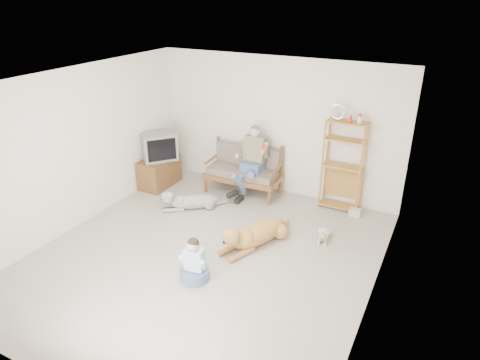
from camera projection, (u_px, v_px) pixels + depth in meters
The scene contains 17 objects.
floor at pixel (205, 256), 6.70m from camera, with size 5.50×5.50×0.00m, color #B8B1A1.
ceiling at pixel (198, 83), 5.58m from camera, with size 5.50×5.50×0.00m, color white.
wall_back at pixel (276, 126), 8.37m from camera, with size 5.00×5.00×0.00m, color silver.
wall_front at pixel (44, 286), 3.91m from camera, with size 5.00×5.00×0.00m, color silver.
wall_left at pixel (75, 150), 7.18m from camera, with size 5.50×5.50×0.00m, color silver.
wall_right at pixel (380, 216), 5.10m from camera, with size 5.50×5.50×0.00m, color silver.
loveseat at pixel (244, 169), 8.63m from camera, with size 1.53×0.76×0.95m.
man at pixel (249, 167), 8.30m from camera, with size 0.55×0.78×1.27m.
etagere at pixel (343, 165), 7.81m from camera, with size 0.75×0.33×1.99m.
book_stack at pixel (355, 212), 7.86m from camera, with size 0.20×0.15×0.13m, color silver.
tv_stand at pixel (159, 172), 8.97m from camera, with size 0.51×0.90×0.60m.
crt_tv at pixel (159, 146), 8.74m from camera, with size 0.84×0.86×0.56m.
wall_outlet at pixel (221, 165), 9.31m from camera, with size 0.12×0.02×0.08m, color white.
golden_retriever at pixel (254, 234), 6.90m from camera, with size 0.78×1.57×0.50m.
shaggy_dog at pixel (188, 201), 8.07m from camera, with size 1.05×0.90×0.39m.
terrier at pixel (323, 235), 7.08m from camera, with size 0.23×0.57×0.22m.
child at pixel (194, 264), 6.08m from camera, with size 0.43×0.43×0.68m.
Camera 1 is at (3.05, -4.74, 3.85)m, focal length 32.00 mm.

